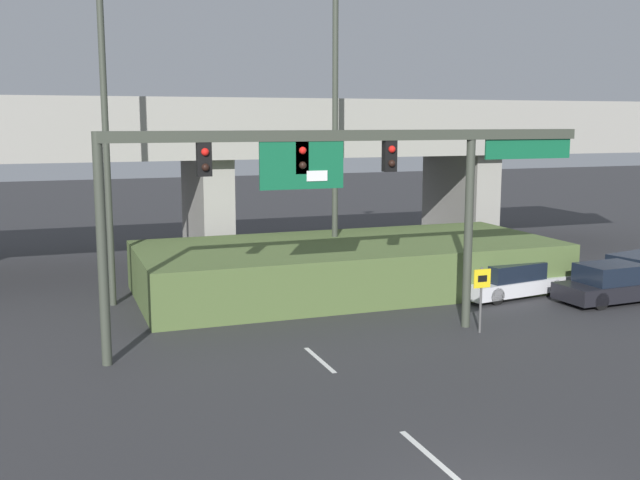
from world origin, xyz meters
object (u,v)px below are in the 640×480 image
at_px(signal_gantry, 340,172).
at_px(parked_sedan_mid_right, 612,284).
at_px(parked_sedan_near_right, 510,280).
at_px(speed_limit_sign, 481,290).
at_px(highway_light_pole_far, 105,117).
at_px(highway_light_pole_near, 335,113).

bearing_deg(signal_gantry, parked_sedan_mid_right, 5.77).
height_order(signal_gantry, parked_sedan_near_right, signal_gantry).
height_order(speed_limit_sign, highway_light_pole_far, highway_light_pole_far).
height_order(speed_limit_sign, parked_sedan_near_right, speed_limit_sign).
bearing_deg(speed_limit_sign, parked_sedan_mid_right, 15.77).
height_order(speed_limit_sign, highway_light_pole_near, highway_light_pole_near).
height_order(highway_light_pole_far, parked_sedan_mid_right, highway_light_pole_far).
distance_m(highway_light_pole_far, parked_sedan_near_right, 16.34).
xyz_separation_m(speed_limit_sign, highway_light_pole_far, (-10.76, 7.83, 5.47)).
bearing_deg(parked_sedan_mid_right, highway_light_pole_far, 158.52).
bearing_deg(signal_gantry, highway_light_pole_near, 69.79).
bearing_deg(speed_limit_sign, signal_gantry, 170.16).
distance_m(speed_limit_sign, highway_light_pole_far, 14.39).
bearing_deg(signal_gantry, parked_sedan_near_right, 21.09).
height_order(highway_light_pole_near, parked_sedan_mid_right, highway_light_pole_near).
height_order(parked_sedan_near_right, parked_sedan_mid_right, parked_sedan_mid_right).
relative_size(speed_limit_sign, highway_light_pole_far, 0.16).
relative_size(signal_gantry, parked_sedan_mid_right, 3.50).
distance_m(signal_gantry, highway_light_pole_near, 8.75).
relative_size(signal_gantry, highway_light_pole_near, 1.16).
xyz_separation_m(highway_light_pole_near, highway_light_pole_far, (-9.16, -0.99, -0.18)).
distance_m(signal_gantry, highway_light_pole_far, 9.53).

